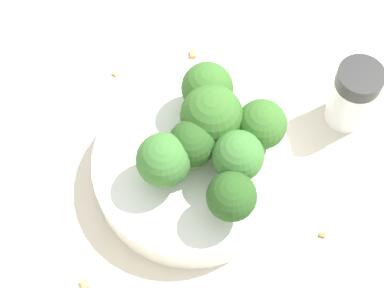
# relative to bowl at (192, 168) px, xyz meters

# --- Properties ---
(ground_plane) EXTENTS (3.00, 3.00, 0.00)m
(ground_plane) POSITION_rel_bowl_xyz_m (0.00, 0.00, -0.02)
(ground_plane) COLOR beige
(bowl) EXTENTS (0.17, 0.17, 0.03)m
(bowl) POSITION_rel_bowl_xyz_m (0.00, 0.00, 0.00)
(bowl) COLOR white
(bowl) RESTS_ON ground_plane
(broccoli_floret_0) EXTENTS (0.04, 0.04, 0.05)m
(broccoli_floret_0) POSITION_rel_bowl_xyz_m (-0.06, 0.01, 0.05)
(broccoli_floret_0) COLOR #8EB770
(broccoli_floret_0) RESTS_ON bowl
(broccoli_floret_1) EXTENTS (0.04, 0.04, 0.06)m
(broccoli_floret_1) POSITION_rel_bowl_xyz_m (-0.03, -0.02, 0.05)
(broccoli_floret_1) COLOR #7A9E5B
(broccoli_floret_1) RESTS_ON bowl
(broccoli_floret_2) EXTENTS (0.04, 0.04, 0.05)m
(broccoli_floret_2) POSITION_rel_bowl_xyz_m (-0.03, -0.05, 0.04)
(broccoli_floret_2) COLOR #7A9E5B
(broccoli_floret_2) RESTS_ON bowl
(broccoli_floret_3) EXTENTS (0.05, 0.05, 0.06)m
(broccoli_floret_3) POSITION_rel_bowl_xyz_m (0.01, -0.03, 0.05)
(broccoli_floret_3) COLOR #8EB770
(broccoli_floret_3) RESTS_ON bowl
(broccoli_floret_4) EXTENTS (0.04, 0.04, 0.05)m
(broccoli_floret_4) POSITION_rel_bowl_xyz_m (0.00, -0.00, 0.05)
(broccoli_floret_4) COLOR #7A9E5B
(broccoli_floret_4) RESTS_ON bowl
(broccoli_floret_5) EXTENTS (0.05, 0.05, 0.05)m
(broccoli_floret_5) POSITION_rel_bowl_xyz_m (0.01, 0.03, 0.05)
(broccoli_floret_5) COLOR #84AD66
(broccoli_floret_5) RESTS_ON bowl
(broccoli_floret_6) EXTENTS (0.04, 0.04, 0.05)m
(broccoli_floret_6) POSITION_rel_bowl_xyz_m (0.03, -0.05, 0.05)
(broccoli_floret_6) COLOR #84AD66
(broccoli_floret_6) RESTS_ON bowl
(pepper_shaker) EXTENTS (0.04, 0.04, 0.07)m
(pepper_shaker) POSITION_rel_bowl_xyz_m (-0.06, -0.15, 0.02)
(pepper_shaker) COLOR silver
(pepper_shaker) RESTS_ON ground_plane
(almond_crumb_1) EXTENTS (0.01, 0.00, 0.01)m
(almond_crumb_1) POSITION_rel_bowl_xyz_m (0.13, -0.02, -0.01)
(almond_crumb_1) COLOR tan
(almond_crumb_1) RESTS_ON ground_plane
(almond_crumb_2) EXTENTS (0.01, 0.01, 0.01)m
(almond_crumb_2) POSITION_rel_bowl_xyz_m (-0.01, 0.13, -0.01)
(almond_crumb_2) COLOR tan
(almond_crumb_2) RESTS_ON ground_plane
(almond_crumb_3) EXTENTS (0.01, 0.01, 0.01)m
(almond_crumb_3) POSITION_rel_bowl_xyz_m (0.09, -0.09, -0.01)
(almond_crumb_3) COLOR tan
(almond_crumb_3) RESTS_ON ground_plane
(almond_crumb_4) EXTENTS (0.01, 0.01, 0.01)m
(almond_crumb_4) POSITION_rel_bowl_xyz_m (-0.12, -0.04, -0.01)
(almond_crumb_4) COLOR olive
(almond_crumb_4) RESTS_ON ground_plane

